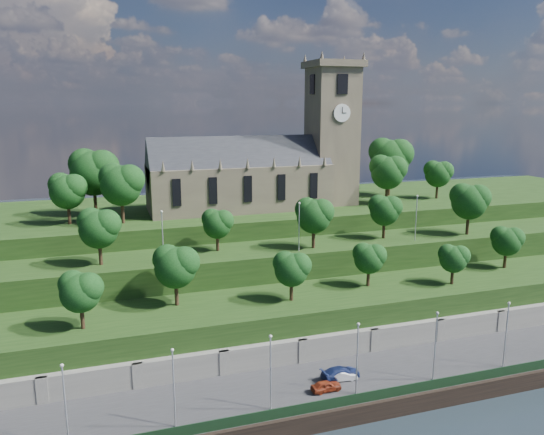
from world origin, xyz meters
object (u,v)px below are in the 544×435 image
object	(u,v)px
church	(264,166)
car_middle	(343,376)
car_left	(326,386)
car_right	(341,373)

from	to	relation	value
church	car_middle	world-z (taller)	church
car_middle	church	bearing A→B (deg)	0.11
car_left	car_right	xyz separation A→B (m)	(2.74, 2.06, 0.10)
church	car_right	xyz separation A→B (m)	(-2.98, -39.88, -19.82)
church	car_left	bearing A→B (deg)	-97.77
church	car_right	distance (m)	44.63
car_left	car_right	distance (m)	3.43
church	car_left	xyz separation A→B (m)	(-5.72, -41.94, -19.92)
car_left	car_right	bearing A→B (deg)	-55.31
car_left	church	bearing A→B (deg)	-10.02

